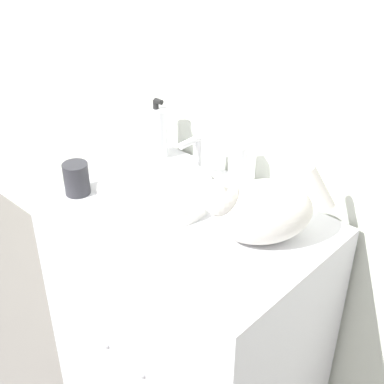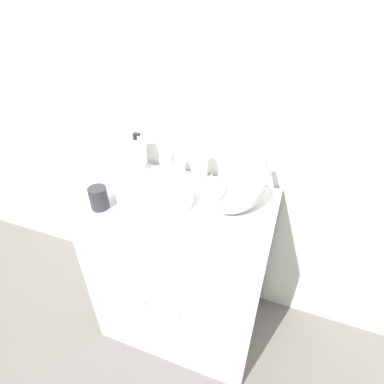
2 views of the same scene
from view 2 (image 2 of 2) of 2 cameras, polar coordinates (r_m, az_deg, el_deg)
name	(u,v)px [view 2 (image 2 of 2)]	position (r m, az deg, el deg)	size (l,w,h in m)	color
ground_plane	(166,360)	(1.90, -4.94, -29.25)	(8.00, 8.00, 0.00)	slate
wall_back	(206,103)	(1.46, 2.76, 16.62)	(6.00, 0.05, 2.50)	silver
vanity_cabinet	(184,269)	(1.67, -1.63, -14.48)	(0.83, 0.57, 0.89)	silver
sink_basin	(156,194)	(1.38, -6.91, -0.42)	(0.35, 0.35, 0.05)	white
faucet	(172,168)	(1.50, -3.91, 4.60)	(0.18, 0.10, 0.15)	silver
cat	(235,191)	(1.28, 8.17, 0.11)	(0.31, 0.33, 0.22)	silver
soap_bottle	(137,155)	(1.58, -10.43, 6.97)	(0.07, 0.07, 0.22)	silver
spray_bottle	(202,165)	(1.46, 1.85, 5.08)	(0.06, 0.06, 0.19)	silver
cup	(99,198)	(1.37, -17.34, -1.10)	(0.08, 0.08, 0.10)	#2D2D33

